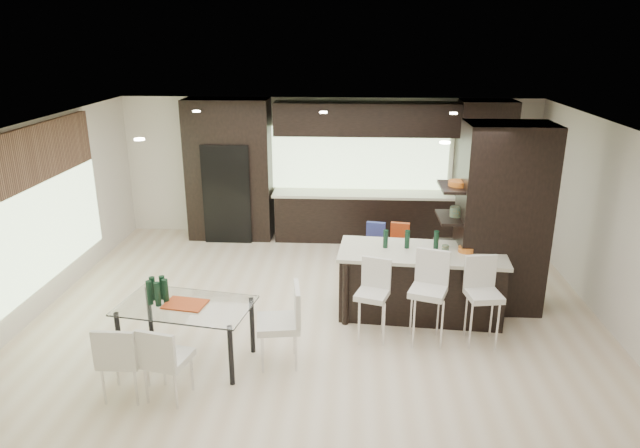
# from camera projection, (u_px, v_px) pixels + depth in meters

# --- Properties ---
(ground) EXTENTS (8.00, 8.00, 0.00)m
(ground) POSITION_uv_depth(u_px,v_px,m) (318.00, 312.00, 8.27)
(ground) COLOR beige
(ground) RESTS_ON ground
(back_wall) EXTENTS (8.00, 0.02, 2.70)m
(back_wall) POSITION_uv_depth(u_px,v_px,m) (329.00, 167.00, 11.16)
(back_wall) COLOR silver
(back_wall) RESTS_ON ground
(left_wall) EXTENTS (0.02, 7.00, 2.70)m
(left_wall) POSITION_uv_depth(u_px,v_px,m) (36.00, 219.00, 8.07)
(left_wall) COLOR silver
(left_wall) RESTS_ON ground
(right_wall) EXTENTS (0.02, 7.00, 2.70)m
(right_wall) POSITION_uv_depth(u_px,v_px,m) (615.00, 230.00, 7.62)
(right_wall) COLOR silver
(right_wall) RESTS_ON ground
(ceiling) EXTENTS (8.00, 7.00, 0.02)m
(ceiling) POSITION_uv_depth(u_px,v_px,m) (317.00, 126.00, 7.42)
(ceiling) COLOR white
(ceiling) RESTS_ON ground
(window_left) EXTENTS (0.04, 3.20, 1.90)m
(window_left) POSITION_uv_depth(u_px,v_px,m) (46.00, 215.00, 8.26)
(window_left) COLOR #B2D199
(window_left) RESTS_ON left_wall
(window_back) EXTENTS (3.40, 0.04, 1.20)m
(window_back) POSITION_uv_depth(u_px,v_px,m) (360.00, 158.00, 11.02)
(window_back) COLOR #B2D199
(window_back) RESTS_ON back_wall
(stone_accent) EXTENTS (0.08, 3.00, 0.80)m
(stone_accent) POSITION_uv_depth(u_px,v_px,m) (38.00, 153.00, 7.97)
(stone_accent) COLOR brown
(stone_accent) RESTS_ON left_wall
(ceiling_spots) EXTENTS (4.00, 3.00, 0.02)m
(ceiling_spots) POSITION_uv_depth(u_px,v_px,m) (318.00, 124.00, 7.66)
(ceiling_spots) COLOR white
(ceiling_spots) RESTS_ON ceiling
(back_cabinetry) EXTENTS (6.80, 0.68, 2.70)m
(back_cabinetry) POSITION_uv_depth(u_px,v_px,m) (354.00, 172.00, 10.82)
(back_cabinetry) COLOR black
(back_cabinetry) RESTS_ON ground
(refrigerator) EXTENTS (0.90, 0.68, 1.90)m
(refrigerator) POSITION_uv_depth(u_px,v_px,m) (230.00, 191.00, 11.03)
(refrigerator) COLOR black
(refrigerator) RESTS_ON ground
(partition_column) EXTENTS (1.20, 0.80, 2.70)m
(partition_column) POSITION_uv_depth(u_px,v_px,m) (502.00, 219.00, 8.08)
(partition_column) COLOR black
(partition_column) RESTS_ON ground
(kitchen_island) EXTENTS (2.38, 1.17, 0.96)m
(kitchen_island) POSITION_uv_depth(u_px,v_px,m) (420.00, 282.00, 8.10)
(kitchen_island) COLOR black
(kitchen_island) RESTS_ON ground
(stool_left) EXTENTS (0.49, 0.49, 0.88)m
(stool_left) POSITION_uv_depth(u_px,v_px,m) (372.00, 309.00, 7.41)
(stool_left) COLOR silver
(stool_left) RESTS_ON ground
(stool_mid) EXTENTS (0.55, 0.55, 0.99)m
(stool_mid) POSITION_uv_depth(u_px,v_px,m) (427.00, 307.00, 7.33)
(stool_mid) COLOR silver
(stool_mid) RESTS_ON ground
(stool_right) EXTENTS (0.47, 0.47, 0.93)m
(stool_right) POSITION_uv_depth(u_px,v_px,m) (482.00, 310.00, 7.31)
(stool_right) COLOR silver
(stool_right) RESTS_ON ground
(bench) EXTENTS (1.25, 0.65, 0.46)m
(bench) POSITION_uv_depth(u_px,v_px,m) (392.00, 256.00, 9.74)
(bench) COLOR black
(bench) RESTS_ON ground
(floor_vase) EXTENTS (0.52, 0.52, 1.13)m
(floor_vase) POSITION_uv_depth(u_px,v_px,m) (443.00, 284.00, 7.85)
(floor_vase) COLOR #4C5A41
(floor_vase) RESTS_ON ground
(dining_table) EXTENTS (1.69, 1.13, 0.75)m
(dining_table) POSITION_uv_depth(u_px,v_px,m) (188.00, 333.00, 6.94)
(dining_table) COLOR white
(dining_table) RESTS_ON ground
(chair_near) EXTENTS (0.54, 0.54, 0.84)m
(chair_near) POSITION_uv_depth(u_px,v_px,m) (168.00, 364.00, 6.22)
(chair_near) COLOR silver
(chair_near) RESTS_ON ground
(chair_far) EXTENTS (0.46, 0.46, 0.84)m
(chair_far) POSITION_uv_depth(u_px,v_px,m) (124.00, 362.00, 6.25)
(chair_far) COLOR silver
(chair_far) RESTS_ON ground
(chair_end) EXTENTS (0.58, 0.58, 0.94)m
(chair_end) POSITION_uv_depth(u_px,v_px,m) (278.00, 329.00, 6.85)
(chair_end) COLOR silver
(chair_end) RESTS_ON ground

